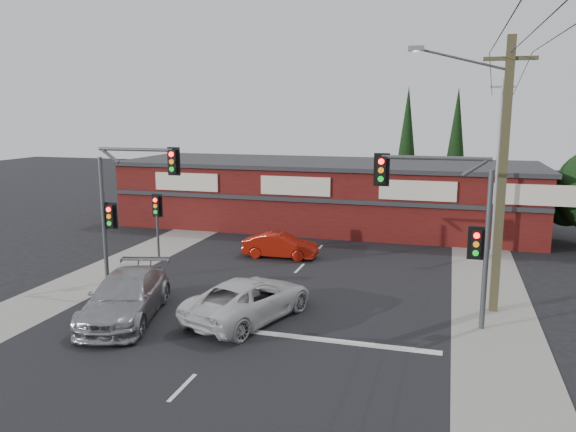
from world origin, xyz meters
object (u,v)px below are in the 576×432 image
(red_sedan, at_px, (280,246))
(silver_suv, at_px, (126,297))
(shop_building, at_px, (326,193))
(white_suv, at_px, (250,299))
(utility_pole, at_px, (499,168))

(red_sedan, bearing_deg, silver_suv, 162.81)
(shop_building, bearing_deg, silver_suv, -100.16)
(white_suv, xyz_separation_m, red_sedan, (-1.47, 8.61, -0.12))
(silver_suv, height_order, shop_building, shop_building)
(shop_building, bearing_deg, red_sedan, -93.29)
(silver_suv, height_order, red_sedan, silver_suv)
(shop_building, distance_m, utility_pole, 17.15)
(red_sedan, distance_m, shop_building, 8.85)
(silver_suv, distance_m, shop_building, 18.88)
(white_suv, relative_size, silver_suv, 0.95)
(silver_suv, relative_size, shop_building, 0.21)
(white_suv, xyz_separation_m, utility_pole, (8.39, 3.31, 4.65))
(white_suv, height_order, silver_suv, silver_suv)
(white_suv, height_order, utility_pole, utility_pole)
(silver_suv, distance_m, utility_pole, 14.23)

